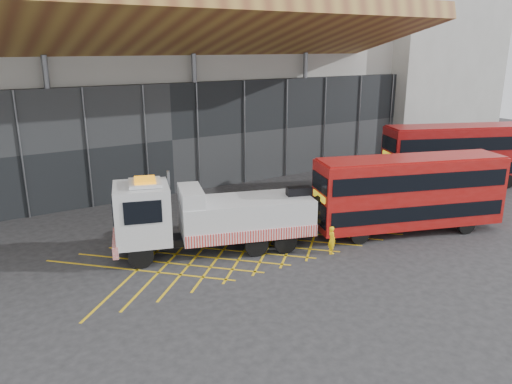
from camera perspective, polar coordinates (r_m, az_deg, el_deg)
ground_plane at (r=27.02m, az=-3.74°, el=-6.61°), size 120.00×120.00×0.00m
road_markings at (r=27.75m, az=-0.82°, el=-5.93°), size 19.96×7.16×0.01m
construction_building at (r=42.63m, az=-13.77°, el=13.83°), size 55.00×23.97×18.00m
east_building at (r=57.87m, az=17.65°, el=15.11°), size 15.00×12.00×20.00m
recovery_truck at (r=26.21m, az=-5.47°, el=-2.76°), size 12.17×5.94×4.28m
bus_towed at (r=30.06m, az=17.10°, el=0.11°), size 11.22×5.90×4.48m
bus_second at (r=41.38m, az=22.28°, el=4.16°), size 11.84×6.93×4.77m
worker at (r=26.59m, az=8.65°, el=-5.41°), size 0.44×0.60×1.50m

